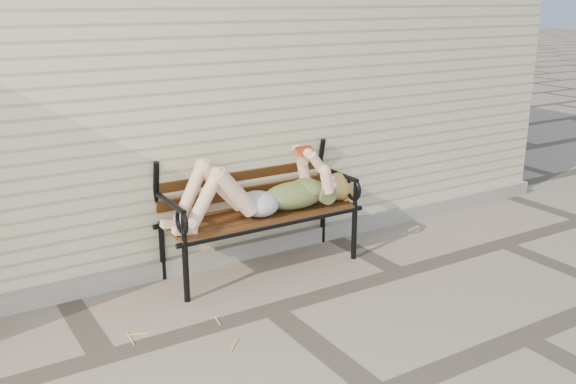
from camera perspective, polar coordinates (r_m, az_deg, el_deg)
ground at (r=4.83m, az=-1.42°, el=-10.39°), size 80.00×80.00×0.00m
house_wall at (r=7.08m, az=-14.13°, el=10.65°), size 8.00×4.00×3.00m
foundation_strip at (r=5.58m, az=-6.51°, el=-5.74°), size 8.00×0.10×0.15m
garden_bench at (r=5.38m, az=-2.98°, el=0.02°), size 1.80×0.72×1.16m
reading_woman at (r=5.25m, az=-2.10°, el=0.07°), size 1.69×0.38×0.53m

